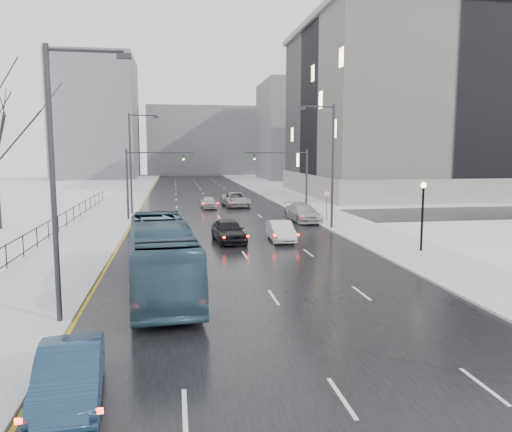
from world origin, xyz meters
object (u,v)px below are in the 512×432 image
mast_signal_left (139,176)px  tree_park_e (0,230)px  streetlight_l_far (133,158)px  sedan_center_far (208,202)px  mast_signal_right (296,175)px  sedan_right_near (281,231)px  no_uturn_sign (327,197)px  lamppost_r_mid (423,206)px  sedan_left_near (70,376)px  sedan_right_cross (236,199)px  streetlight_r_mid (330,160)px  bus (161,256)px  sedan_right_far (303,213)px  sedan_center_near (229,231)px  streetlight_l_near (59,172)px

mast_signal_left → tree_park_e: bearing=-159.8°
streetlight_l_far → sedan_center_far: 10.14m
mast_signal_right → sedan_right_near: size_ratio=1.51×
sedan_right_near → no_uturn_sign: bearing=56.3°
lamppost_r_mid → sedan_left_near: bearing=-137.8°
no_uturn_sign → sedan_right_near: size_ratio=0.63×
mast_signal_left → lamppost_r_mid: bearing=-44.5°
sedan_right_cross → sedan_right_near: bearing=-92.7°
mast_signal_left → sedan_center_far: size_ratio=1.64×
tree_park_e → streetlight_r_mid: 27.25m
tree_park_e → sedan_right_cross: size_ratio=2.33×
tree_park_e → mast_signal_left: (10.87, 4.00, 4.11)m
bus → sedan_right_cross: size_ratio=1.97×
sedan_right_far → sedan_center_near: bearing=-135.4°
mast_signal_left → sedan_right_near: mast_signal_left is taller
sedan_right_near → sedan_right_far: sedan_right_far is taller
no_uturn_sign → sedan_left_near: size_ratio=0.61×
no_uturn_sign → sedan_right_far: (-2.00, 0.68, -1.47)m
lamppost_r_mid → sedan_right_near: 9.74m
sedan_left_near → sedan_right_far: bearing=59.9°
bus → sedan_right_cross: 34.77m
streetlight_l_far → mast_signal_left: 4.36m
streetlight_r_mid → sedan_center_far: size_ratio=2.53×
mast_signal_left → sedan_center_far: (6.83, 8.48, -3.39)m
tree_park_e → streetlight_r_mid: (26.37, -4.00, 5.62)m
bus → streetlight_l_far: bearing=92.5°
mast_signal_right → bus: bearing=-116.6°
streetlight_l_far → sedan_right_near: streetlight_l_far is taller
tree_park_e → no_uturn_sign: bearing=0.0°
sedan_center_far → lamppost_r_mid: bearing=-69.2°
lamppost_r_mid → sedan_right_cross: lamppost_r_mid is taller
bus → sedan_right_far: bus is taller
streetlight_l_near → lamppost_r_mid: streetlight_l_near is taller
streetlight_l_far → sedan_right_far: (15.37, -7.32, -4.78)m
streetlight_l_far → mast_signal_left: size_ratio=1.54×
streetlight_l_near → mast_signal_right: bearing=61.0°
streetlight_l_near → bus: 6.48m
streetlight_r_mid → bus: (-12.97, -16.17, -3.99)m
tree_park_e → mast_signal_right: tree_park_e is taller
mast_signal_left → sedan_left_near: bearing=-89.2°
lamppost_r_mid → sedan_right_far: lamppost_r_mid is taller
bus → mast_signal_left: bearing=91.7°
streetlight_r_mid → sedan_right_far: streetlight_r_mid is taller
lamppost_r_mid → sedan_right_near: size_ratio=0.99×
sedan_left_near → sedan_center_far: 43.10m
streetlight_l_near → sedan_right_far: bearing=58.1°
streetlight_r_mid → sedan_left_near: streetlight_r_mid is taller
streetlight_l_near → sedan_center_far: bearing=78.1°
sedan_center_near → sedan_right_far: (7.70, 9.17, -0.01)m
streetlight_l_far → lamppost_r_mid: 29.30m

